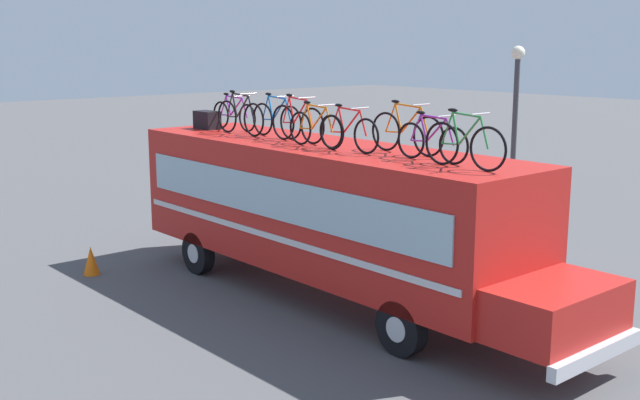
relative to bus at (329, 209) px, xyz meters
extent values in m
plane|color=#4C4C4F|center=(-0.23, 0.00, -1.88)|extent=(120.00, 120.00, 0.00)
cube|color=red|center=(-0.23, 0.00, 0.06)|extent=(9.82, 2.50, 2.46)
cube|color=red|center=(5.34, 0.00, -0.75)|extent=(1.31, 2.30, 0.83)
cube|color=#99B7C6|center=(-0.23, -1.27, 0.35)|extent=(9.03, 0.04, 0.81)
cube|color=#99B7C6|center=(-0.23, 1.27, 0.35)|extent=(9.03, 0.04, 0.81)
cube|color=silver|center=(-0.23, -1.27, -0.43)|extent=(9.43, 0.03, 0.12)
cube|color=silver|center=(-0.23, 1.27, -0.43)|extent=(9.43, 0.03, 0.12)
cube|color=silver|center=(6.05, 0.00, -1.25)|extent=(0.16, 2.38, 0.24)
cylinder|color=black|center=(3.11, -1.11, -1.40)|extent=(0.97, 0.28, 0.97)
cylinder|color=silver|center=(3.11, -1.11, -1.40)|extent=(0.43, 0.30, 0.43)
cylinder|color=black|center=(3.11, 1.11, -1.40)|extent=(0.97, 0.28, 0.97)
cylinder|color=silver|center=(3.11, 1.11, -1.40)|extent=(0.43, 0.30, 0.43)
cylinder|color=black|center=(-3.27, -1.11, -1.40)|extent=(0.97, 0.28, 0.97)
cylinder|color=silver|center=(-3.27, -1.11, -1.40)|extent=(0.43, 0.30, 0.43)
cylinder|color=black|center=(-3.27, 1.11, -1.40)|extent=(0.97, 0.28, 0.97)
cylinder|color=silver|center=(-3.27, 1.11, -1.40)|extent=(0.43, 0.30, 0.43)
cube|color=black|center=(-4.26, -0.14, 1.50)|extent=(0.67, 0.38, 0.43)
torus|color=black|center=(-4.17, 0.20, 1.61)|extent=(0.65, 0.04, 0.65)
torus|color=black|center=(-3.09, 0.20, 1.61)|extent=(0.65, 0.04, 0.65)
cylinder|color=purple|center=(-3.84, 0.20, 1.86)|extent=(0.21, 0.04, 0.46)
cylinder|color=purple|center=(-3.52, 0.20, 1.84)|extent=(0.50, 0.04, 0.44)
cylinder|color=purple|center=(-3.61, 0.20, 2.07)|extent=(0.65, 0.04, 0.07)
cylinder|color=purple|center=(-3.96, 0.20, 1.62)|extent=(0.41, 0.03, 0.05)
cylinder|color=purple|center=(-4.05, 0.20, 1.85)|extent=(0.26, 0.03, 0.48)
cylinder|color=purple|center=(-3.18, 0.20, 1.83)|extent=(0.22, 0.03, 0.45)
cylinder|color=silver|center=(-3.28, 0.20, 2.10)|extent=(0.03, 0.44, 0.03)
ellipsoid|color=black|center=(-3.93, 0.20, 2.12)|extent=(0.20, 0.08, 0.06)
torus|color=black|center=(-3.27, -0.23, 1.66)|extent=(0.74, 0.04, 0.74)
torus|color=black|center=(-2.25, -0.23, 1.66)|extent=(0.74, 0.04, 0.74)
cylinder|color=black|center=(-2.97, -0.23, 1.94)|extent=(0.20, 0.04, 0.53)
cylinder|color=black|center=(-2.66, -0.23, 1.92)|extent=(0.48, 0.04, 0.51)
cylinder|color=black|center=(-2.74, -0.23, 2.18)|extent=(0.62, 0.04, 0.07)
cylinder|color=black|center=(-3.08, -0.23, 1.67)|extent=(0.39, 0.03, 0.05)
cylinder|color=black|center=(-3.16, -0.23, 1.93)|extent=(0.25, 0.03, 0.55)
cylinder|color=black|center=(-2.34, -0.23, 1.91)|extent=(0.22, 0.03, 0.52)
cylinder|color=silver|center=(-2.43, -0.23, 2.21)|extent=(0.03, 0.44, 0.03)
ellipsoid|color=black|center=(-3.05, -0.23, 2.24)|extent=(0.20, 0.08, 0.06)
torus|color=black|center=(-2.30, 0.06, 1.65)|extent=(0.72, 0.04, 0.72)
torus|color=black|center=(-1.30, 0.06, 1.65)|extent=(0.72, 0.04, 0.72)
cylinder|color=#197FDB|center=(-2.00, 0.06, 1.92)|extent=(0.19, 0.04, 0.52)
cylinder|color=#197FDB|center=(-1.70, 0.06, 1.91)|extent=(0.47, 0.04, 0.50)
cylinder|color=#197FDB|center=(-1.78, 0.06, 2.16)|extent=(0.60, 0.04, 0.07)
cylinder|color=#197FDB|center=(-2.11, 0.06, 1.66)|extent=(0.38, 0.03, 0.05)
cylinder|color=#197FDB|center=(-2.19, 0.06, 1.91)|extent=(0.25, 0.03, 0.54)
cylinder|color=#197FDB|center=(-1.39, 0.06, 1.90)|extent=(0.21, 0.03, 0.50)
cylinder|color=silver|center=(-1.48, 0.06, 2.19)|extent=(0.03, 0.44, 0.03)
ellipsoid|color=black|center=(-2.08, 0.06, 2.22)|extent=(0.20, 0.08, 0.06)
torus|color=black|center=(-1.36, -0.11, 1.66)|extent=(0.74, 0.04, 0.74)
torus|color=black|center=(-0.40, -0.11, 1.66)|extent=(0.74, 0.04, 0.74)
cylinder|color=red|center=(-1.07, -0.11, 1.94)|extent=(0.19, 0.04, 0.53)
cylinder|color=red|center=(-0.78, -0.11, 1.93)|extent=(0.45, 0.04, 0.51)
cylinder|color=red|center=(-0.86, -0.11, 2.19)|extent=(0.58, 0.04, 0.07)
cylinder|color=red|center=(-1.18, -0.11, 1.67)|extent=(0.37, 0.03, 0.05)
cylinder|color=red|center=(-1.25, -0.11, 1.93)|extent=(0.24, 0.03, 0.55)
cylinder|color=red|center=(-0.49, -0.11, 1.92)|extent=(0.20, 0.03, 0.52)
cylinder|color=silver|center=(-0.57, -0.11, 2.22)|extent=(0.03, 0.44, 0.03)
ellipsoid|color=black|center=(-1.15, -0.11, 2.24)|extent=(0.20, 0.08, 0.06)
torus|color=black|center=(-0.48, -0.35, 1.63)|extent=(0.67, 0.04, 0.67)
torus|color=black|center=(0.48, -0.35, 1.63)|extent=(0.67, 0.04, 0.67)
cylinder|color=orange|center=(-0.19, -0.35, 1.88)|extent=(0.19, 0.04, 0.48)
cylinder|color=orange|center=(0.10, -0.35, 1.86)|extent=(0.45, 0.04, 0.46)
cylinder|color=orange|center=(0.02, -0.35, 2.10)|extent=(0.58, 0.04, 0.07)
cylinder|color=orange|center=(-0.30, -0.35, 1.64)|extent=(0.37, 0.03, 0.05)
cylinder|color=orange|center=(-0.37, -0.35, 1.87)|extent=(0.24, 0.03, 0.50)
cylinder|color=orange|center=(0.39, -0.35, 1.85)|extent=(0.20, 0.03, 0.47)
cylinder|color=silver|center=(0.31, -0.35, 2.13)|extent=(0.03, 0.44, 0.03)
ellipsoid|color=black|center=(-0.27, -0.35, 2.15)|extent=(0.20, 0.08, 0.06)
torus|color=black|center=(0.38, -0.29, 1.62)|extent=(0.67, 0.04, 0.67)
torus|color=black|center=(1.35, -0.29, 1.62)|extent=(0.67, 0.04, 0.67)
cylinder|color=red|center=(0.67, -0.29, 1.87)|extent=(0.19, 0.04, 0.47)
cylinder|color=red|center=(0.96, -0.29, 1.86)|extent=(0.46, 0.04, 0.46)
cylinder|color=red|center=(0.88, -0.29, 2.09)|extent=(0.59, 0.04, 0.07)
cylinder|color=red|center=(0.56, -0.29, 1.63)|extent=(0.37, 0.03, 0.05)
cylinder|color=red|center=(0.48, -0.29, 1.86)|extent=(0.24, 0.03, 0.49)
cylinder|color=red|center=(1.27, -0.29, 1.85)|extent=(0.21, 0.03, 0.46)
cylinder|color=silver|center=(1.18, -0.29, 2.12)|extent=(0.03, 0.44, 0.03)
ellipsoid|color=black|center=(0.59, -0.29, 2.15)|extent=(0.20, 0.08, 0.06)
torus|color=black|center=(1.27, 0.31, 1.66)|extent=(0.74, 0.04, 0.74)
torus|color=black|center=(2.34, 0.31, 1.66)|extent=(0.74, 0.04, 0.74)
cylinder|color=orange|center=(1.59, 0.31, 1.94)|extent=(0.21, 0.04, 0.53)
cylinder|color=orange|center=(1.91, 0.31, 1.92)|extent=(0.50, 0.04, 0.51)
cylinder|color=orange|center=(1.83, 0.31, 2.18)|extent=(0.64, 0.04, 0.07)
cylinder|color=orange|center=(1.48, 0.31, 1.67)|extent=(0.41, 0.03, 0.05)
cylinder|color=orange|center=(1.39, 0.31, 1.93)|extent=(0.26, 0.03, 0.55)
cylinder|color=orange|center=(2.25, 0.31, 1.91)|extent=(0.22, 0.03, 0.52)
cylinder|color=silver|center=(2.15, 0.31, 2.21)|extent=(0.03, 0.44, 0.03)
ellipsoid|color=black|center=(1.51, 0.31, 2.24)|extent=(0.20, 0.08, 0.06)
torus|color=black|center=(2.27, -0.07, 1.61)|extent=(0.65, 0.04, 0.65)
torus|color=black|center=(3.24, -0.07, 1.61)|extent=(0.65, 0.04, 0.65)
cylinder|color=purple|center=(2.56, -0.07, 1.86)|extent=(0.19, 0.04, 0.46)
cylinder|color=purple|center=(2.85, -0.07, 1.84)|extent=(0.45, 0.04, 0.44)
cylinder|color=purple|center=(2.78, -0.07, 2.06)|extent=(0.59, 0.04, 0.07)
cylinder|color=purple|center=(2.46, -0.07, 1.62)|extent=(0.37, 0.03, 0.05)
cylinder|color=purple|center=(2.38, -0.07, 1.85)|extent=(0.24, 0.03, 0.48)
cylinder|color=purple|center=(3.16, -0.07, 1.83)|extent=(0.21, 0.03, 0.45)
cylinder|color=silver|center=(3.07, -0.07, 2.10)|extent=(0.03, 0.44, 0.03)
ellipsoid|color=black|center=(2.48, -0.07, 2.12)|extent=(0.20, 0.08, 0.06)
torus|color=black|center=(3.13, -0.24, 1.65)|extent=(0.73, 0.04, 0.73)
torus|color=black|center=(4.09, -0.24, 1.65)|extent=(0.73, 0.04, 0.73)
cylinder|color=green|center=(3.42, -0.24, 1.93)|extent=(0.19, 0.04, 0.52)
cylinder|color=green|center=(3.70, -0.24, 1.91)|extent=(0.45, 0.04, 0.50)
cylinder|color=green|center=(3.63, -0.24, 2.17)|extent=(0.57, 0.04, 0.07)
cylinder|color=green|center=(3.31, -0.24, 1.66)|extent=(0.36, 0.03, 0.05)
cylinder|color=green|center=(3.24, -0.24, 1.92)|extent=(0.24, 0.03, 0.54)
cylinder|color=green|center=(4.00, -0.24, 1.90)|extent=(0.20, 0.03, 0.51)
cylinder|color=silver|center=(3.91, -0.24, 2.20)|extent=(0.03, 0.44, 0.03)
ellipsoid|color=black|center=(3.34, -0.24, 2.23)|extent=(0.20, 0.08, 0.06)
cone|color=orange|center=(-4.76, -3.03, -1.55)|extent=(0.37, 0.37, 0.65)
cylinder|color=#38383D|center=(-0.58, 6.98, 0.53)|extent=(0.14, 0.14, 4.83)
sphere|color=#F2EDCC|center=(-0.58, 6.98, 3.06)|extent=(0.36, 0.36, 0.36)
camera|label=1|loc=(11.76, -10.34, 3.31)|focal=44.26mm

